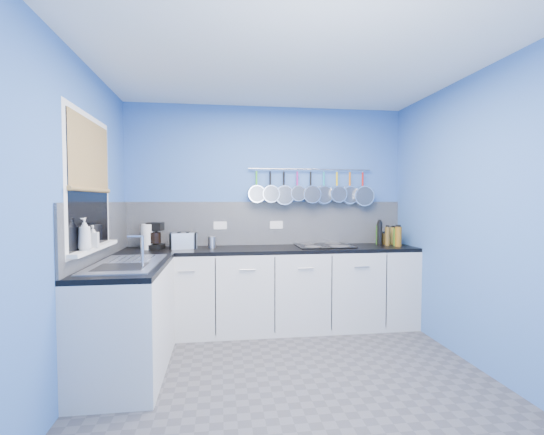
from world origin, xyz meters
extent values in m
cube|color=#47474C|center=(0.00, 0.00, -0.01)|extent=(3.20, 3.00, 0.02)
cube|color=white|center=(0.00, 0.00, 2.51)|extent=(3.20, 3.00, 0.02)
cube|color=#3C68B4|center=(0.00, 1.51, 1.25)|extent=(3.20, 0.02, 2.50)
cube|color=#3C68B4|center=(0.00, -1.51, 1.25)|extent=(3.20, 0.02, 2.50)
cube|color=#3C68B4|center=(-1.61, 0.00, 1.25)|extent=(0.02, 3.00, 2.50)
cube|color=#3C68B4|center=(1.61, 0.00, 1.25)|extent=(0.02, 3.00, 2.50)
cube|color=gray|center=(0.00, 1.49, 1.15)|extent=(3.20, 0.02, 0.50)
cube|color=gray|center=(-1.59, 0.60, 1.15)|extent=(0.02, 1.80, 0.50)
cube|color=silver|center=(0.00, 1.20, 0.43)|extent=(3.20, 0.60, 0.86)
cube|color=black|center=(0.00, 1.20, 0.88)|extent=(3.20, 0.60, 0.04)
cube|color=silver|center=(-1.30, 0.30, 0.43)|extent=(0.60, 1.20, 0.86)
cube|color=black|center=(-1.30, 0.30, 0.88)|extent=(0.60, 1.20, 0.04)
cube|color=white|center=(-1.58, 0.30, 1.55)|extent=(0.01, 1.00, 1.10)
cube|color=black|center=(-1.57, 0.30, 1.55)|extent=(0.01, 0.90, 1.00)
cube|color=tan|center=(-1.56, 0.30, 1.77)|extent=(0.01, 0.90, 0.55)
cube|color=white|center=(-1.55, 0.30, 1.04)|extent=(0.10, 0.98, 0.03)
cube|color=silver|center=(-1.30, 0.30, 0.90)|extent=(0.50, 0.95, 0.01)
cube|color=white|center=(-0.55, 1.48, 1.13)|extent=(0.15, 0.01, 0.09)
cube|color=white|center=(0.10, 1.48, 1.13)|extent=(0.15, 0.01, 0.09)
cylinder|color=silver|center=(0.50, 1.45, 1.78)|extent=(1.45, 0.02, 0.02)
imported|color=white|center=(-1.53, 0.04, 1.17)|extent=(0.11, 0.11, 0.24)
imported|color=white|center=(-1.53, 0.22, 1.14)|extent=(0.09, 0.09, 0.17)
cylinder|color=white|center=(-1.31, 1.22, 1.03)|extent=(0.14, 0.14, 0.27)
cube|color=silver|center=(-0.94, 1.25, 0.98)|extent=(0.29, 0.20, 0.17)
cylinder|color=silver|center=(-0.64, 1.28, 0.96)|extent=(0.10, 0.10, 0.12)
cube|color=black|center=(0.61, 1.26, 0.91)|extent=(0.62, 0.54, 0.01)
cylinder|color=olive|center=(1.47, 1.32, 1.00)|extent=(0.07, 0.07, 0.20)
cylinder|color=brown|center=(1.36, 1.33, 0.97)|extent=(0.06, 0.06, 0.13)
cylinder|color=#265919|center=(1.29, 1.31, 1.01)|extent=(0.07, 0.07, 0.23)
cylinder|color=#3F721E|center=(1.45, 1.21, 1.00)|extent=(0.06, 0.06, 0.20)
cylinder|color=brown|center=(1.35, 1.22, 1.01)|extent=(0.06, 0.06, 0.21)
cylinder|color=black|center=(1.26, 1.22, 1.04)|extent=(0.06, 0.06, 0.28)
cylinder|color=#8C5914|center=(1.43, 1.12, 1.01)|extent=(0.07, 0.07, 0.22)
camera|label=1|loc=(-0.54, -2.86, 1.41)|focal=24.86mm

